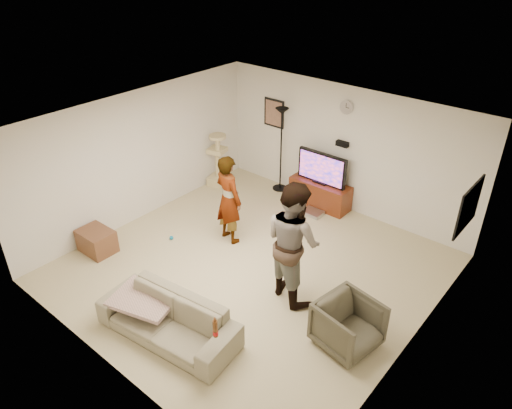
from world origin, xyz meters
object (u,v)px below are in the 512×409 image
Objects in this scene: floor_lamp at (281,150)px; cat_tree at (218,159)px; person_right at (293,242)px; tv at (322,168)px; side_table at (97,241)px; tv_stand at (320,194)px; sofa at (168,319)px; armchair at (348,325)px; beer_bottle at (215,329)px; person_left at (229,199)px.

floor_lamp is 1.51× the size of cat_tree.
person_right is (3.41, -1.92, 0.36)m from cat_tree.
tv is 2.85m from person_right.
tv_stand is at bearing 61.51° from side_table.
side_table is (-2.52, 0.54, -0.09)m from sofa.
floor_lamp is at bearing 58.76° from armchair.
tv is 0.53× the size of sofa.
beer_bottle is at bearing 113.66° from person_right.
floor_lamp is at bearing 177.56° from tv_stand.
cat_tree is at bearing 133.74° from beer_bottle.
sofa is (0.99, -2.32, -0.53)m from person_left.
beer_bottle reaches higher than side_table.
tv is at bearing -2.44° from floor_lamp.
cat_tree is 5.18m from beer_bottle.
beer_bottle is at bearing -8.87° from side_table.
tv_stand is at bearing 106.96° from beer_bottle.
cat_tree is 3.93m from person_right.
cat_tree is 0.62× the size of person_right.
person_left reaches higher than tv_stand.
side_table is at bearing -118.49° from tv_stand.
armchair is at bearing -26.40° from cat_tree.
armchair reaches higher than side_table.
armchair is (1.05, 1.44, -0.36)m from beer_bottle.
beer_bottle is (1.35, -4.41, -0.13)m from tv.
tv reaches higher than side_table.
person_right is 3.60m from side_table.
tv reaches higher than sofa.
tv_stand is 2.36m from cat_tree.
sofa reaches higher than tv_stand.
beer_bottle is at bearing 139.74° from person_left.
person_right is at bearing -49.70° from floor_lamp.
tv_stand is 0.62× the size of sofa.
cat_tree is 1.96× the size of side_table.
tv is at bearing 61.51° from side_table.
floor_lamp is 3.46m from person_right.
armchair is (2.97, -0.87, -0.47)m from person_left.
armchair reaches higher than tv_stand.
person_left is 2.42m from side_table.
floor_lamp is 7.29× the size of beer_bottle.
side_table is (-1.52, -1.78, -0.62)m from person_left.
armchair is at bearing -41.13° from floor_lamp.
cat_tree is at bearing -163.23° from tv_stand.
tv_stand is at bearing 16.77° from cat_tree.
armchair is at bearing -51.11° from tv_stand.
tv_stand is at bearing 48.77° from armchair.
beer_bottle is 1.82m from armchair.
person_left reaches higher than side_table.
floor_lamp is at bearing 177.56° from tv.
person_right reaches higher than beer_bottle.
floor_lamp is 2.34× the size of armchair.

